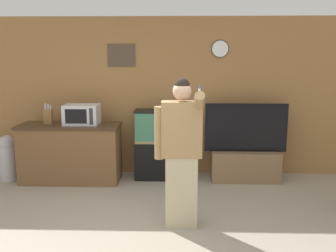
% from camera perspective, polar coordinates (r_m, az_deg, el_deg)
% --- Properties ---
extents(ground_plane, '(18.00, 18.00, 0.00)m').
position_cam_1_polar(ground_plane, '(4.06, -5.99, -18.49)').
color(ground_plane, gray).
extents(wall_back_paneled, '(10.00, 0.08, 2.60)m').
position_cam_1_polar(wall_back_paneled, '(6.27, -2.94, 4.49)').
color(wall_back_paneled, olive).
rests_on(wall_back_paneled, ground_plane).
extents(counter_island, '(1.57, 0.61, 0.92)m').
position_cam_1_polar(counter_island, '(6.13, -14.61, -3.98)').
color(counter_island, brown).
rests_on(counter_island, ground_plane).
extents(microwave, '(0.53, 0.38, 0.31)m').
position_cam_1_polar(microwave, '(5.98, -13.00, 1.73)').
color(microwave, silver).
rests_on(microwave, counter_island).
extents(knife_block, '(0.13, 0.09, 0.33)m').
position_cam_1_polar(knife_block, '(6.14, -17.79, 1.38)').
color(knife_block, brown).
rests_on(knife_block, counter_island).
extents(aquarium_on_stand, '(0.83, 0.38, 1.13)m').
position_cam_1_polar(aquarium_on_stand, '(6.05, -1.12, -2.83)').
color(aquarium_on_stand, black).
rests_on(aquarium_on_stand, ground_plane).
extents(tv_on_stand, '(1.30, 0.40, 1.24)m').
position_cam_1_polar(tv_on_stand, '(6.11, 11.69, -4.79)').
color(tv_on_stand, brown).
rests_on(tv_on_stand, ground_plane).
extents(person_standing, '(0.55, 0.41, 1.74)m').
position_cam_1_polar(person_standing, '(4.27, 1.97, -3.86)').
color(person_standing, '#BCAD89').
rests_on(person_standing, ground_plane).
extents(trash_bin, '(0.29, 0.29, 0.73)m').
position_cam_1_polar(trash_bin, '(6.55, -23.18, -4.35)').
color(trash_bin, '#B7B7BC').
rests_on(trash_bin, ground_plane).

